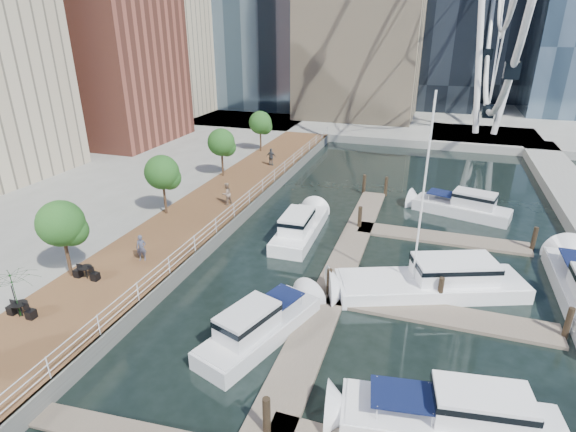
# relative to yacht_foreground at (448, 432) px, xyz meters

# --- Properties ---
(ground) EXTENTS (520.00, 520.00, 0.00)m
(ground) POSITION_rel_yacht_foreground_xyz_m (-9.53, -0.29, 0.00)
(ground) COLOR black
(ground) RESTS_ON ground
(boardwalk) EXTENTS (6.00, 60.00, 1.00)m
(boardwalk) POSITION_rel_yacht_foreground_xyz_m (-18.53, 14.71, 0.50)
(boardwalk) COLOR brown
(boardwalk) RESTS_ON ground
(seawall) EXTENTS (0.25, 60.00, 1.00)m
(seawall) POSITION_rel_yacht_foreground_xyz_m (-15.53, 14.71, 0.50)
(seawall) COLOR #595954
(seawall) RESTS_ON ground
(land_far) EXTENTS (200.00, 114.00, 1.00)m
(land_far) POSITION_rel_yacht_foreground_xyz_m (-9.53, 101.71, 0.50)
(land_far) COLOR gray
(land_far) RESTS_ON ground
(pier) EXTENTS (14.00, 12.00, 1.00)m
(pier) POSITION_rel_yacht_foreground_xyz_m (4.47, 51.71, 0.50)
(pier) COLOR gray
(pier) RESTS_ON ground
(railing) EXTENTS (0.10, 60.00, 1.05)m
(railing) POSITION_rel_yacht_foreground_xyz_m (-15.63, 14.71, 1.52)
(railing) COLOR white
(railing) RESTS_ON boardwalk
(floating_docks) EXTENTS (16.00, 34.00, 2.60)m
(floating_docks) POSITION_rel_yacht_foreground_xyz_m (-1.57, 9.69, 0.49)
(floating_docks) COLOR #6D6051
(floating_docks) RESTS_ON ground
(midrise_condos) EXTENTS (19.00, 67.00, 28.00)m
(midrise_condos) POSITION_rel_yacht_foreground_xyz_m (-43.10, 26.53, 13.42)
(midrise_condos) COLOR #BCAD8E
(midrise_condos) RESTS_ON ground
(street_trees) EXTENTS (2.60, 42.60, 4.60)m
(street_trees) POSITION_rel_yacht_foreground_xyz_m (-20.93, 13.71, 4.29)
(street_trees) COLOR #3F2B1C
(street_trees) RESTS_ON ground
(yacht_foreground) EXTENTS (9.25, 3.69, 2.15)m
(yacht_foreground) POSITION_rel_yacht_foreground_xyz_m (0.00, 0.00, 0.00)
(yacht_foreground) COLOR white
(yacht_foreground) RESTS_ON ground
(pedestrian_near) EXTENTS (0.71, 0.60, 1.66)m
(pedestrian_near) POSITION_rel_yacht_foreground_xyz_m (-18.12, 6.62, 1.83)
(pedestrian_near) COLOR #494C61
(pedestrian_near) RESTS_ON boardwalk
(pedestrian_mid) EXTENTS (0.98, 1.08, 1.81)m
(pedestrian_mid) POSITION_rel_yacht_foreground_xyz_m (-17.28, 16.92, 1.91)
(pedestrian_mid) COLOR gray
(pedestrian_mid) RESTS_ON boardwalk
(pedestrian_far) EXTENTS (1.08, 0.50, 1.80)m
(pedestrian_far) POSITION_rel_yacht_foreground_xyz_m (-17.72, 28.53, 1.90)
(pedestrian_far) COLOR #383D46
(pedestrian_far) RESTS_ON boardwalk
(moored_yachts) EXTENTS (20.80, 30.86, 11.50)m
(moored_yachts) POSITION_rel_yacht_foreground_xyz_m (-1.05, 10.04, 0.00)
(moored_yachts) COLOR white
(moored_yachts) RESTS_ON ground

